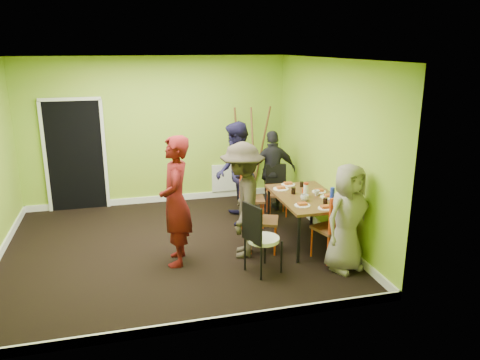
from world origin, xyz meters
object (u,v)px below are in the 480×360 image
at_px(blue_bottle, 332,194).
at_px(chair_front_end, 334,224).
at_px(orange_bottle, 303,191).
at_px(person_left_far, 236,173).
at_px(thermos, 306,191).
at_px(easel, 251,154).
at_px(chair_left_far, 247,194).
at_px(chair_bentwood, 259,235).
at_px(person_standing, 176,201).
at_px(chair_back_end, 276,179).
at_px(person_left_near, 242,200).
at_px(chair_left_near, 258,214).
at_px(person_back_end, 273,171).
at_px(dining_table, 307,199).
at_px(person_front_end, 348,218).

bearing_deg(blue_bottle, chair_front_end, -110.07).
relative_size(chair_front_end, orange_bottle, 12.06).
xyz_separation_m(blue_bottle, person_left_far, (-1.12, 1.41, 0.02)).
bearing_deg(thermos, chair_front_end, -76.74).
relative_size(easel, blue_bottle, 8.98).
relative_size(chair_left_far, chair_front_end, 1.00).
height_order(chair_front_end, easel, easel).
height_order(chair_left_far, chair_bentwood, chair_left_far).
bearing_deg(easel, person_standing, -125.13).
xyz_separation_m(thermos, blue_bottle, (0.32, -0.25, 0.00)).
relative_size(chair_front_end, easel, 0.54).
bearing_deg(chair_back_end, person_left_near, 65.69).
height_order(chair_left_near, person_back_end, person_back_end).
relative_size(dining_table, chair_left_far, 1.50).
height_order(chair_front_end, chair_bentwood, chair_bentwood).
bearing_deg(dining_table, chair_front_end, -81.07).
bearing_deg(person_left_far, thermos, 41.92).
height_order(chair_left_near, person_front_end, person_front_end).
bearing_deg(person_standing, thermos, 103.66).
height_order(chair_left_far, person_left_near, person_left_near).
xyz_separation_m(chair_front_end, person_left_near, (-1.20, 0.52, 0.28)).
relative_size(chair_left_near, chair_bentwood, 1.02).
distance_m(chair_left_near, orange_bottle, 0.89).
xyz_separation_m(chair_back_end, blue_bottle, (0.30, -1.71, 0.22)).
height_order(chair_left_far, person_left_far, person_left_far).
height_order(chair_left_near, chair_back_end, chair_left_near).
bearing_deg(chair_front_end, person_back_end, 77.42).
relative_size(chair_back_end, orange_bottle, 10.89).
bearing_deg(person_front_end, chair_left_near, 117.80).
bearing_deg(chair_left_near, person_left_far, -157.46).
distance_m(easel, person_left_near, 2.66).
relative_size(easel, thermos, 9.15).
distance_m(chair_bentwood, person_front_end, 1.21).
bearing_deg(blue_bottle, person_back_end, 99.75).
distance_m(person_left_near, person_back_end, 2.04).
distance_m(dining_table, chair_back_end, 1.40).
relative_size(chair_left_near, thermos, 4.99).
bearing_deg(chair_back_end, person_standing, 47.88).
relative_size(dining_table, thermos, 7.36).
xyz_separation_m(chair_left_near, person_standing, (-1.23, -0.12, 0.34)).
xyz_separation_m(chair_left_far, chair_bentwood, (-0.30, -1.73, -0.01)).
height_order(dining_table, person_back_end, person_back_end).
bearing_deg(person_left_far, person_front_end, 32.79).
relative_size(blue_bottle, orange_bottle, 2.51).
height_order(dining_table, chair_left_near, chair_left_near).
xyz_separation_m(chair_bentwood, person_left_near, (-0.07, 0.63, 0.29)).
bearing_deg(blue_bottle, thermos, 141.47).
relative_size(person_standing, person_back_end, 1.22).
bearing_deg(person_left_near, person_front_end, 73.56).
relative_size(chair_left_near, person_back_end, 0.68).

